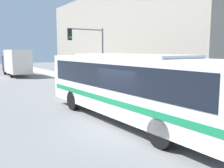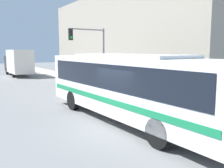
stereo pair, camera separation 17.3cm
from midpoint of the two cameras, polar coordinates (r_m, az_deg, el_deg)
The scene contains 10 objects.
ground_plane at distance 10.56m, azimuth 1.82°, elevation -10.27°, with size 120.00×120.00×0.00m, color slate.
sidewalk at distance 30.70m, azimuth -9.86°, elevation 1.60°, with size 2.47×70.00×0.15m.
building_facade at distance 26.94m, azimuth 3.66°, elevation 10.39°, with size 6.00×25.23×9.09m.
city_bus at distance 11.33m, azimuth 4.07°, elevation 0.27°, with size 2.94×11.48×3.08m.
delivery_truck at distance 34.56m, azimuth -20.50°, elevation 4.77°, with size 2.30×7.79×3.35m.
fire_hydrant at distance 16.26m, azimuth 9.86°, elevation -2.08°, with size 0.21×0.28×0.77m.
traffic_light_pole at distance 21.10m, azimuth -4.47°, elevation 8.52°, with size 3.28×0.35×4.97m.
parking_meter at distance 19.47m, azimuth 1.77°, elevation 1.11°, with size 0.14×0.14×1.30m.
pedestrian_near_corner at distance 25.72m, azimuth -5.27°, elevation 2.63°, with size 0.34×0.34×1.70m.
pedestrian_mid_block at distance 21.12m, azimuth 1.20°, elevation 1.57°, with size 0.34×0.34×1.70m.
Camera 2 is at (-5.46, -8.42, 3.25)m, focal length 40.00 mm.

